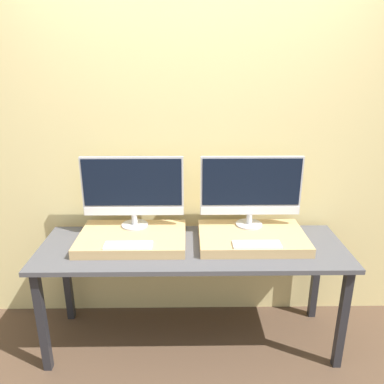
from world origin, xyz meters
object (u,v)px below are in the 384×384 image
Objects in this scene: monitor_left at (133,189)px; keyboard_left at (128,245)px; keyboard_right at (257,244)px; monitor_right at (251,188)px.

monitor_left is 2.29× the size of keyboard_left.
monitor_left is at bearing 158.97° from keyboard_right.
monitor_right reaches higher than keyboard_left.
monitor_right reaches higher than keyboard_right.
monitor_right is at bearing 90.00° from keyboard_right.
keyboard_left and keyboard_right have the same top height.
keyboard_right is at bearing -21.03° from monitor_left.
monitor_left is at bearing 90.00° from keyboard_left.
monitor_right is 0.40m from keyboard_right.
monitor_right is (0.79, 0.00, 0.00)m from monitor_left.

